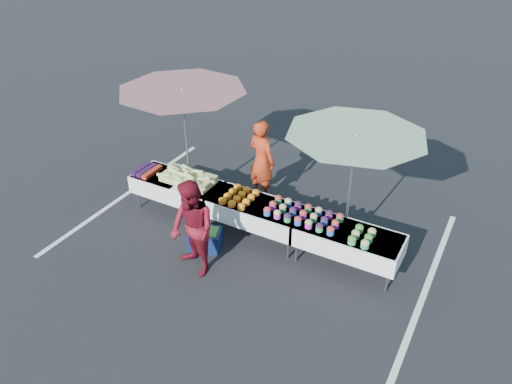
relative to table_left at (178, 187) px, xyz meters
The scene contains 17 objects.
ground 1.89m from the table_left, ahead, with size 80.00×80.00×0.00m, color black.
stripe_left 1.52m from the table_left, behind, with size 0.10×5.00×0.00m, color silver.
stripe_right 5.03m from the table_left, ahead, with size 0.10×5.00×0.00m, color silver.
table_left is the anchor object (origin of this frame).
table_center 1.80m from the table_left, ahead, with size 1.86×0.81×0.75m.
table_right 3.60m from the table_left, ahead, with size 1.86×0.81×0.75m.
berry_punnets 0.74m from the table_left, behind, with size 0.40×0.54×0.08m.
corn_pile 0.37m from the table_left, ahead, with size 1.16×0.57×0.26m.
plastic_bags 0.47m from the table_left, 45.00° to the right, with size 0.30×0.25×0.05m, color white.
carrot_bowls 1.47m from the table_left, ahead, with size 0.55×0.69×0.11m.
potato_cups 2.76m from the table_left, ahead, with size 1.34×0.58×0.16m.
bean_baskets 3.87m from the table_left, ahead, with size 0.36×0.50×0.15m.
vendor 1.80m from the table_left, 46.65° to the left, with size 0.65×0.43×1.78m, color #AE3113.
customer 1.94m from the table_left, 45.41° to the right, with size 0.86×0.67×1.76m, color maroon.
umbrella_left 1.75m from the table_left, 88.92° to the left, with size 3.14×3.14×2.52m.
umbrella_right 3.78m from the table_left, ahead, with size 2.61×2.61×2.39m.
storage_bin 1.42m from the table_left, 33.28° to the right, with size 0.69×0.59×0.38m.
Camera 1 is at (3.70, -6.71, 5.82)m, focal length 35.00 mm.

